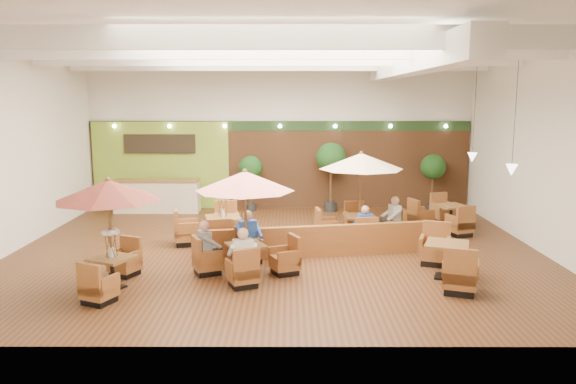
{
  "coord_description": "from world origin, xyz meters",
  "views": [
    {
      "loc": [
        0.33,
        -14.68,
        4.03
      ],
      "look_at": [
        0.3,
        0.5,
        1.5
      ],
      "focal_mm": 35.0,
      "sensor_mm": 36.0,
      "label": 1
    }
  ],
  "objects_px": {
    "table_0": "(109,205)",
    "diner_0": "(243,252)",
    "table_5": "(442,218)",
    "table_1": "(245,202)",
    "table_4": "(446,261)",
    "topiary_1": "(331,160)",
    "topiary_2": "(433,169)",
    "diner_4": "(393,214)",
    "booth_divider": "(322,241)",
    "diner_3": "(364,222)",
    "diner_2": "(207,242)",
    "table_2": "(361,180)",
    "diner_1": "(249,232)",
    "service_counter": "(157,196)",
    "topiary_0": "(251,170)",
    "table_3": "(213,229)"
  },
  "relations": [
    {
      "from": "service_counter",
      "to": "diner_0",
      "type": "distance_m",
      "value": 8.93
    },
    {
      "from": "service_counter",
      "to": "table_5",
      "type": "bearing_deg",
      "value": -15.2
    },
    {
      "from": "table_1",
      "to": "table_3",
      "type": "xyz_separation_m",
      "value": [
        -1.1,
        2.61,
        -1.23
      ]
    },
    {
      "from": "table_5",
      "to": "service_counter",
      "type": "bearing_deg",
      "value": 145.56
    },
    {
      "from": "table_0",
      "to": "diner_0",
      "type": "relative_size",
      "value": 2.94
    },
    {
      "from": "service_counter",
      "to": "diner_4",
      "type": "distance_m",
      "value": 8.72
    },
    {
      "from": "table_4",
      "to": "topiary_1",
      "type": "height_order",
      "value": "topiary_1"
    },
    {
      "from": "table_0",
      "to": "table_1",
      "type": "bearing_deg",
      "value": 44.73
    },
    {
      "from": "service_counter",
      "to": "table_3",
      "type": "height_order",
      "value": "table_3"
    },
    {
      "from": "table_1",
      "to": "table_4",
      "type": "relative_size",
      "value": 0.88
    },
    {
      "from": "diner_2",
      "to": "diner_3",
      "type": "xyz_separation_m",
      "value": [
        3.93,
        2.16,
        -0.02
      ]
    },
    {
      "from": "booth_divider",
      "to": "table_2",
      "type": "bearing_deg",
      "value": 43.48
    },
    {
      "from": "topiary_1",
      "to": "diner_3",
      "type": "distance_m",
      "value": 5.38
    },
    {
      "from": "booth_divider",
      "to": "diner_3",
      "type": "relative_size",
      "value": 7.74
    },
    {
      "from": "table_5",
      "to": "topiary_2",
      "type": "distance_m",
      "value": 3.05
    },
    {
      "from": "diner_0",
      "to": "diner_1",
      "type": "height_order",
      "value": "diner_0"
    },
    {
      "from": "table_0",
      "to": "topiary_2",
      "type": "height_order",
      "value": "table_0"
    },
    {
      "from": "service_counter",
      "to": "topiary_2",
      "type": "xyz_separation_m",
      "value": [
        9.9,
        0.2,
        0.96
      ]
    },
    {
      "from": "table_1",
      "to": "diner_0",
      "type": "xyz_separation_m",
      "value": [
        0.0,
        -0.9,
        -0.91
      ]
    },
    {
      "from": "diner_2",
      "to": "topiary_0",
      "type": "bearing_deg",
      "value": 149.13
    },
    {
      "from": "table_1",
      "to": "diner_2",
      "type": "relative_size",
      "value": 3.17
    },
    {
      "from": "booth_divider",
      "to": "table_2",
      "type": "xyz_separation_m",
      "value": [
        1.16,
        1.6,
        1.36
      ]
    },
    {
      "from": "table_5",
      "to": "diner_4",
      "type": "distance_m",
      "value": 2.41
    },
    {
      "from": "diner_2",
      "to": "diner_3",
      "type": "distance_m",
      "value": 4.49
    },
    {
      "from": "table_2",
      "to": "topiary_0",
      "type": "relative_size",
      "value": 1.28
    },
    {
      "from": "service_counter",
      "to": "diner_2",
      "type": "height_order",
      "value": "diner_2"
    },
    {
      "from": "table_2",
      "to": "topiary_0",
      "type": "height_order",
      "value": "table_2"
    },
    {
      "from": "service_counter",
      "to": "table_2",
      "type": "relative_size",
      "value": 1.16
    },
    {
      "from": "table_2",
      "to": "table_4",
      "type": "xyz_separation_m",
      "value": [
        1.55,
        -3.38,
        -1.37
      ]
    },
    {
      "from": "booth_divider",
      "to": "topiary_2",
      "type": "xyz_separation_m",
      "value": [
        4.31,
        5.9,
        1.13
      ]
    },
    {
      "from": "diner_0",
      "to": "diner_4",
      "type": "relative_size",
      "value": 1.04
    },
    {
      "from": "topiary_2",
      "to": "diner_1",
      "type": "distance_m",
      "value": 9.0
    },
    {
      "from": "table_0",
      "to": "table_2",
      "type": "height_order",
      "value": "table_2"
    },
    {
      "from": "booth_divider",
      "to": "topiary_0",
      "type": "distance_m",
      "value": 6.41
    },
    {
      "from": "diner_1",
      "to": "table_4",
      "type": "bearing_deg",
      "value": 139.55
    },
    {
      "from": "topiary_1",
      "to": "booth_divider",
      "type": "bearing_deg",
      "value": -96.21
    },
    {
      "from": "table_0",
      "to": "topiary_1",
      "type": "relative_size",
      "value": 1.02
    },
    {
      "from": "topiary_1",
      "to": "table_1",
      "type": "bearing_deg",
      "value": -108.71
    },
    {
      "from": "topiary_1",
      "to": "topiary_2",
      "type": "height_order",
      "value": "topiary_1"
    },
    {
      "from": "service_counter",
      "to": "table_0",
      "type": "bearing_deg",
      "value": -83.46
    },
    {
      "from": "table_3",
      "to": "diner_1",
      "type": "height_order",
      "value": "table_3"
    },
    {
      "from": "table_5",
      "to": "diner_0",
      "type": "height_order",
      "value": "diner_0"
    },
    {
      "from": "booth_divider",
      "to": "table_2",
      "type": "distance_m",
      "value": 2.4
    },
    {
      "from": "booth_divider",
      "to": "topiary_2",
      "type": "height_order",
      "value": "topiary_2"
    },
    {
      "from": "table_0",
      "to": "diner_1",
      "type": "height_order",
      "value": "table_0"
    },
    {
      "from": "diner_1",
      "to": "diner_4",
      "type": "distance_m",
      "value": 4.54
    },
    {
      "from": "diner_0",
      "to": "table_5",
      "type": "bearing_deg",
      "value": 27.06
    },
    {
      "from": "diner_4",
      "to": "diner_1",
      "type": "bearing_deg",
      "value": 106.48
    },
    {
      "from": "service_counter",
      "to": "topiary_1",
      "type": "height_order",
      "value": "topiary_1"
    },
    {
      "from": "booth_divider",
      "to": "topiary_0",
      "type": "bearing_deg",
      "value": 100.25
    }
  ]
}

